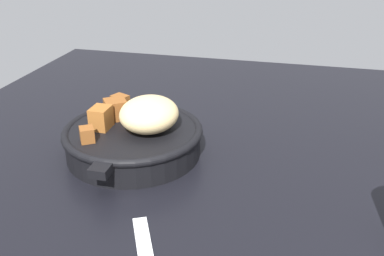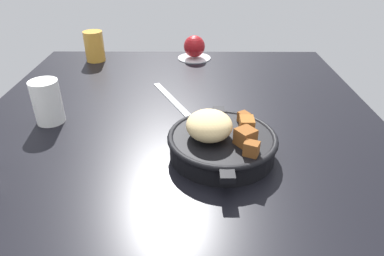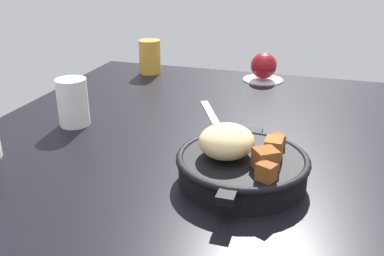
{
  "view_description": "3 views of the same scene",
  "coord_description": "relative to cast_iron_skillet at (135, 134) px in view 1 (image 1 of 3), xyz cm",
  "views": [
    {
      "loc": [
        47.21,
        13.3,
        30.8
      ],
      "look_at": [
        -3.63,
        0.68,
        5.98
      ],
      "focal_mm": 40.52,
      "sensor_mm": 36.0,
      "label": 1
    },
    {
      "loc": [
        -58.49,
        -3.27,
        36.75
      ],
      "look_at": [
        -3.87,
        -2.95,
        4.94
      ],
      "focal_mm": 32.12,
      "sensor_mm": 36.0,
      "label": 2
    },
    {
      "loc": [
        -63.71,
        -18.57,
        33.45
      ],
      "look_at": [
        -3.54,
        0.0,
        7.06
      ],
      "focal_mm": 40.93,
      "sensor_mm": 36.0,
      "label": 3
    }
  ],
  "objects": [
    {
      "name": "cast_iron_skillet",
      "position": [
        0.0,
        0.0,
        0.0
      ],
      "size": [
        24.46,
        20.21,
        8.89
      ],
      "color": "black",
      "rests_on": "ground_plane"
    },
    {
      "name": "ground_plane",
      "position": [
        5.34,
        8.27,
        -4.35
      ],
      "size": [
        113.93,
        90.38,
        2.4
      ],
      "primitive_type": "cube",
      "color": "black"
    }
  ]
}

